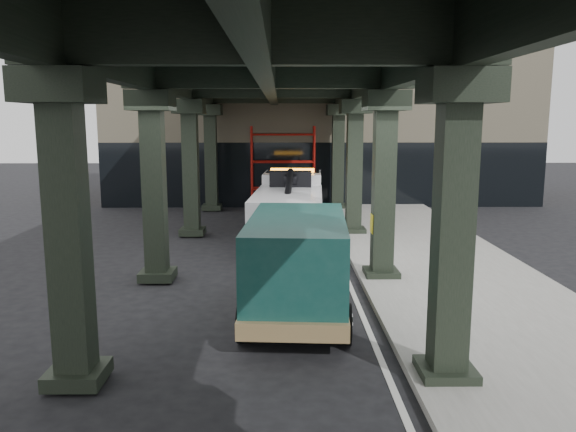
{
  "coord_description": "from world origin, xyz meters",
  "views": [
    {
      "loc": [
        -0.09,
        -12.58,
        4.24
      ],
      "look_at": [
        0.1,
        2.37,
        1.7
      ],
      "focal_mm": 35.0,
      "sensor_mm": 36.0,
      "label": 1
    }
  ],
  "objects": [
    {
      "name": "sidewalk",
      "position": [
        4.5,
        2.0,
        0.07
      ],
      "size": [
        5.0,
        40.0,
        0.15
      ],
      "primitive_type": "cube",
      "color": "gray",
      "rests_on": "ground"
    },
    {
      "name": "viaduct",
      "position": [
        -0.4,
        2.0,
        5.46
      ],
      "size": [
        7.4,
        32.0,
        6.4
      ],
      "color": "black",
      "rests_on": "ground"
    },
    {
      "name": "building",
      "position": [
        2.0,
        20.0,
        4.0
      ],
      "size": [
        22.0,
        10.0,
        8.0
      ],
      "primitive_type": "cube",
      "color": "#C6B793",
      "rests_on": "ground"
    },
    {
      "name": "lane_stripe",
      "position": [
        1.7,
        2.0,
        0.01
      ],
      "size": [
        0.12,
        38.0,
        0.01
      ],
      "primitive_type": "cube",
      "color": "silver",
      "rests_on": "ground"
    },
    {
      "name": "towed_van",
      "position": [
        0.28,
        -0.57,
        1.19
      ],
      "size": [
        2.51,
        5.6,
        2.22
      ],
      "rotation": [
        0.0,
        0.0,
        -0.07
      ],
      "color": "#12433D",
      "rests_on": "ground"
    },
    {
      "name": "scaffolding",
      "position": [
        0.0,
        14.64,
        2.11
      ],
      "size": [
        3.08,
        0.88,
        4.0
      ],
      "color": "#A8140D",
      "rests_on": "ground"
    },
    {
      "name": "tow_truck",
      "position": [
        0.23,
        7.22,
        1.26
      ],
      "size": [
        2.74,
        7.98,
        2.57
      ],
      "rotation": [
        0.0,
        0.0,
        -0.07
      ],
      "color": "black",
      "rests_on": "ground"
    },
    {
      "name": "ground",
      "position": [
        0.0,
        0.0,
        0.0
      ],
      "size": [
        90.0,
        90.0,
        0.0
      ],
      "primitive_type": "plane",
      "color": "black",
      "rests_on": "ground"
    }
  ]
}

